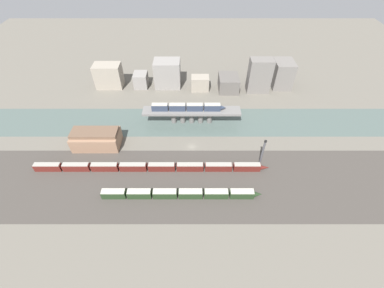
{
  "coord_description": "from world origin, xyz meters",
  "views": [
    {
      "loc": [
        0.21,
        -97.2,
        95.94
      ],
      "look_at": [
        0.0,
        -1.57,
        3.45
      ],
      "focal_mm": 24.0,
      "sensor_mm": 36.0,
      "label": 1
    }
  ],
  "objects_px": {
    "train_yard_near": "(181,194)",
    "warehouse_building": "(97,138)",
    "train_on_bridge": "(188,107)",
    "train_yard_mid": "(150,167)",
    "signal_tower": "(263,153)"
  },
  "relations": [
    {
      "from": "train_on_bridge",
      "to": "signal_tower",
      "type": "relative_size",
      "value": 2.59
    },
    {
      "from": "warehouse_building",
      "to": "signal_tower",
      "type": "height_order",
      "value": "signal_tower"
    },
    {
      "from": "train_on_bridge",
      "to": "train_yard_near",
      "type": "xyz_separation_m",
      "value": [
        -2.72,
        -52.39,
        -8.63
      ]
    },
    {
      "from": "train_yard_near",
      "to": "train_yard_mid",
      "type": "relative_size",
      "value": 0.62
    },
    {
      "from": "train_yard_mid",
      "to": "signal_tower",
      "type": "bearing_deg",
      "value": 3.94
    },
    {
      "from": "train_yard_near",
      "to": "warehouse_building",
      "type": "bearing_deg",
      "value": 143.97
    },
    {
      "from": "warehouse_building",
      "to": "signal_tower",
      "type": "relative_size",
      "value": 1.49
    },
    {
      "from": "train_on_bridge",
      "to": "train_yard_near",
      "type": "bearing_deg",
      "value": -92.97
    },
    {
      "from": "warehouse_building",
      "to": "train_on_bridge",
      "type": "bearing_deg",
      "value": 22.12
    },
    {
      "from": "train_on_bridge",
      "to": "warehouse_building",
      "type": "height_order",
      "value": "train_on_bridge"
    },
    {
      "from": "train_yard_mid",
      "to": "signal_tower",
      "type": "xyz_separation_m",
      "value": [
        53.82,
        3.71,
        5.93
      ]
    },
    {
      "from": "train_on_bridge",
      "to": "train_yard_near",
      "type": "relative_size",
      "value": 0.59
    },
    {
      "from": "train_yard_near",
      "to": "signal_tower",
      "type": "distance_m",
      "value": 43.47
    },
    {
      "from": "train_yard_mid",
      "to": "warehouse_building",
      "type": "relative_size",
      "value": 4.7
    },
    {
      "from": "train_yard_near",
      "to": "train_on_bridge",
      "type": "bearing_deg",
      "value": 87.03
    }
  ]
}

